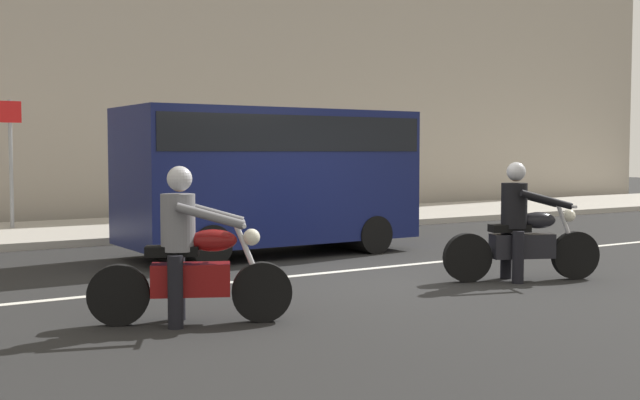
{
  "coord_description": "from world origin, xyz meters",
  "views": [
    {
      "loc": [
        -6.32,
        -8.4,
        1.71
      ],
      "look_at": [
        -0.98,
        -0.11,
        1.11
      ],
      "focal_mm": 44.7,
      "sensor_mm": 36.0,
      "label": 1
    }
  ],
  "objects_px": {
    "motorcycle_with_rider_black_leather": "(521,233)",
    "street_sign_post": "(11,151)",
    "parked_van_navy": "(270,171)",
    "motorcycle_with_rider_gray": "(189,259)"
  },
  "relations": [
    {
      "from": "motorcycle_with_rider_gray",
      "to": "street_sign_post",
      "type": "bearing_deg",
      "value": 87.89
    },
    {
      "from": "parked_van_navy",
      "to": "motorcycle_with_rider_black_leather",
      "type": "bearing_deg",
      "value": -70.59
    },
    {
      "from": "motorcycle_with_rider_gray",
      "to": "parked_van_navy",
      "type": "xyz_separation_m",
      "value": [
        3.3,
        4.26,
        0.74
      ]
    },
    {
      "from": "motorcycle_with_rider_black_leather",
      "to": "street_sign_post",
      "type": "xyz_separation_m",
      "value": [
        -4.4,
        9.82,
        1.09
      ]
    },
    {
      "from": "motorcycle_with_rider_black_leather",
      "to": "motorcycle_with_rider_gray",
      "type": "bearing_deg",
      "value": -179.0
    },
    {
      "from": "motorcycle_with_rider_gray",
      "to": "street_sign_post",
      "type": "distance_m",
      "value": 9.96
    },
    {
      "from": "street_sign_post",
      "to": "motorcycle_with_rider_black_leather",
      "type": "bearing_deg",
      "value": -65.85
    },
    {
      "from": "motorcycle_with_rider_gray",
      "to": "parked_van_navy",
      "type": "bearing_deg",
      "value": 52.27
    },
    {
      "from": "motorcycle_with_rider_black_leather",
      "to": "parked_van_navy",
      "type": "relative_size",
      "value": 0.42
    },
    {
      "from": "parked_van_navy",
      "to": "street_sign_post",
      "type": "distance_m",
      "value": 6.36
    }
  ]
}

